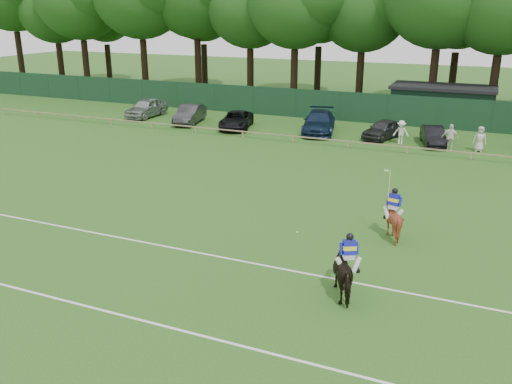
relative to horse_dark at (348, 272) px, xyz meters
The scene contains 20 objects.
ground 6.34m from the horse_dark, 161.57° to the left, with size 160.00×160.00×0.00m, color #1E4C14.
horse_dark is the anchor object (origin of this frame).
horse_chestnut 5.57m from the horse_dark, 84.63° to the left, with size 1.31×1.48×1.63m, color maroon.
sedan_silver 33.96m from the horse_dark, 135.23° to the left, with size 1.92×4.76×1.62m, color #9EA1A3.
sedan_grey 29.96m from the horse_dark, 129.87° to the left, with size 1.61×4.61×1.52m, color #2A2A2C.
suv_black 27.08m from the horse_dark, 123.02° to the left, with size 2.22×4.81×1.34m, color black.
sedan_navy 25.17m from the horse_dark, 109.05° to the left, with size 2.30×5.65×1.64m, color #13223B.
hatch_grey 23.99m from the horse_dark, 97.86° to the left, with size 1.65×4.09×1.39m, color #2C2C2E.
estate_black 23.19m from the horse_dark, 89.17° to the left, with size 1.36×3.91×1.29m, color black.
spectator_left 22.63m from the horse_dark, 94.56° to the left, with size 1.08×0.62×1.68m, color silver.
spectator_mid 21.88m from the horse_dark, 85.97° to the left, with size 1.08×0.45×1.85m, color white.
spectator_right 22.72m from the horse_dark, 81.37° to the left, with size 0.83×0.54×1.71m, color beige.
rider_dark 0.77m from the horse_dark, 62.33° to the right, with size 0.89×0.60×1.41m.
rider_chestnut 5.60m from the horse_dark, 84.68° to the left, with size 0.93×0.71×2.05m.
polo_ball 5.54m from the horse_dark, 126.69° to the left, with size 0.09×0.09×0.09m, color silver.
pitch_lines 6.21m from the horse_dark, 165.74° to the right, with size 60.00×5.10×0.01m.
pitch_rail 20.86m from the horse_dark, 106.60° to the left, with size 62.10×0.10×0.50m.
perimeter_fence 29.59m from the horse_dark, 101.62° to the left, with size 92.08×0.08×2.50m.
utility_shed 31.99m from the horse_dark, 89.93° to the left, with size 8.40×4.40×3.04m.
tree_row 37.21m from the horse_dark, 96.11° to the left, with size 96.00×12.00×21.00m, color #26561C, non-canonical shape.
Camera 1 is at (9.51, -18.04, 9.23)m, focal length 38.00 mm.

